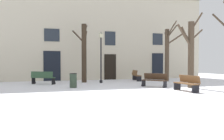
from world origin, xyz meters
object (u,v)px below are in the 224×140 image
Objects in this scene: tree_center at (168,52)px; streetlamp at (101,52)px; tree_near_facade at (191,52)px; bench_far_corner at (154,80)px; litter_bin at (73,80)px; bench_back_to_back_right at (136,75)px; bench_near_center_tree at (43,77)px; tree_foreground at (84,51)px; bench_facing_shops at (187,83)px.

streetlamp is at bearing 179.96° from tree_center.
bench_far_corner is at bearing 147.25° from tree_near_facade.
litter_bin is 0.46× the size of bench_back_to_back_right.
tree_center reaches higher than litter_bin.
bench_near_center_tree is (-9.85, 0.22, -1.92)m from tree_center.
tree_foreground is 8.91m from bench_facing_shops.
bench_near_center_tree is at bearing 177.08° from streetlamp.
bench_facing_shops is at bearing -112.50° from tree_center.
tree_foreground is at bearing 105.92° from bench_back_to_back_right.
tree_foreground is at bearing 68.76° from litter_bin.
tree_near_facade reaches higher than bench_facing_shops.
tree_center is 3.21m from bench_back_to_back_right.
bench_back_to_back_right is at bearing 96.22° from tree_near_facade.
bench_near_center_tree is at bearing 109.78° from bench_back_to_back_right.
bench_facing_shops is at bearing -35.22° from litter_bin.
litter_bin is 5.07m from bench_far_corner.
streetlamp is at bearing 173.78° from bench_far_corner.
bench_far_corner is (3.42, -5.02, -1.97)m from tree_foreground.
tree_foreground is at bearing 137.57° from streetlamp.
tree_near_facade is 2.70m from bench_facing_shops.
tree_foreground is 1.02× the size of tree_near_facade.
bench_facing_shops is at bearing -172.89° from bench_back_to_back_right.
bench_near_center_tree is (-6.55, 4.25, 0.04)m from bench_far_corner.
litter_bin is at bearing -138.91° from bench_far_corner.
litter_bin is 3.54m from bench_near_center_tree.
tree_center is 10.03m from bench_near_center_tree.
streetlamp is (-4.16, 5.21, 0.14)m from tree_near_facade.
bench_far_corner is at bearing -177.45° from bench_near_center_tree.
streetlamp is 7.58m from bench_facing_shops.
tree_center reaches higher than streetlamp.
streetlamp is 4.60m from bench_near_center_tree.
streetlamp is at bearing -42.43° from tree_foreground.
tree_near_facade is (5.24, -6.19, -0.22)m from tree_foreground.
bench_back_to_back_right is at bearing 132.07° from bench_far_corner.
bench_near_center_tree reaches higher than litter_bin.
tree_near_facade is at bearing 139.45° from bench_facing_shops.
bench_back_to_back_right is at bearing 4.51° from tree_foreground.
bench_back_to_back_right reaches higher than bench_far_corner.
bench_facing_shops is at bearing -67.28° from streetlamp.
bench_facing_shops is at bearing 170.77° from bench_near_center_tree.
tree_near_facade reaches higher than streetlamp.
tree_center is 2.90× the size of bench_near_center_tree.
tree_center is 2.63× the size of bench_facing_shops.
tree_near_facade is at bearing 20.91° from bench_far_corner.
bench_near_center_tree is 0.87× the size of bench_back_to_back_right.
bench_back_to_back_right is at bearing 21.27° from streetlamp.
tree_center is at bearing 104.41° from bench_far_corner.
bench_back_to_back_right is at bearing 148.49° from tree_center.
tree_center reaches higher than tree_foreground.
tree_near_facade is 2.47× the size of bench_facing_shops.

